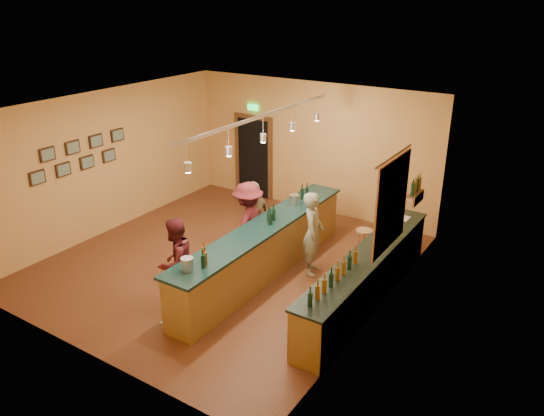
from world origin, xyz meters
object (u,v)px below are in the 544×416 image
Objects in this scene: bartender at (313,233)px; back_counter at (366,277)px; customer_c at (248,224)px; customer_b at (255,221)px; tasting_bar at (264,246)px; customer_a at (176,262)px; bar_stool at (364,237)px.

back_counter is at bearing -131.41° from bartender.
customer_c is at bearing 80.66° from bartender.
bartender is at bearing 90.65° from customer_b.
tasting_bar is at bearing -174.95° from back_counter.
tasting_bar is 3.04× the size of customer_b.
customer_c reaches higher than back_counter.
back_counter is 2.62m from customer_c.
customer_c is (-1.29, -0.33, 0.02)m from bartender.
customer_a is (-2.78, -1.83, 0.31)m from back_counter.
tasting_bar is at bearing 44.22° from customer_b.
customer_a reaches higher than bar_stool.
customer_b is at bearing 173.13° from back_counter.
back_counter is 2.84× the size of customer_a.
customer_a is 0.96× the size of customer_b.
bar_stool is at bearing 121.32° from customer_c.
customer_c is at bearing -3.78° from customer_b.
tasting_bar is 3.18× the size of customer_a.
customer_b is (-0.55, 0.49, 0.23)m from tasting_bar.
customer_b is at bearing 174.17° from customer_a.
back_counter is 0.89× the size of tasting_bar.
customer_b is (0.18, 2.14, 0.04)m from customer_a.
bar_stool is (1.94, 1.32, -0.32)m from customer_c.
back_counter is 6.61× the size of bar_stool.
customer_c reaches higher than customer_a.
customer_b reaches higher than bartender.
tasting_bar is 7.41× the size of bar_stool.
tasting_bar is 3.05× the size of bartender.
customer_a is 1.92m from customer_c.
customer_a is at bearing -146.62° from back_counter.
back_counter is at bearing 79.36° from customer_b.
bartender is at bearing 162.48° from back_counter.
customer_c is (0.00, -0.24, 0.02)m from customer_b.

